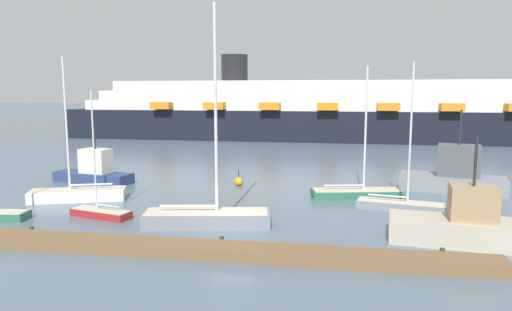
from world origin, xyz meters
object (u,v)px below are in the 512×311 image
object	(u,v)px
sailboat_4	(357,191)
sailboat_1	(400,204)
fishing_boat_1	(94,171)
sailboat_2	(207,216)
fishing_boat_0	(465,225)
fishing_boat_2	(454,175)
cruise_ship	(328,113)
sailboat_0	(101,211)
sailboat_3	(78,193)
channel_buoy_0	(239,181)

from	to	relation	value
sailboat_4	sailboat_1	bearing A→B (deg)	-62.87
fishing_boat_1	sailboat_1	bearing A→B (deg)	-1.35
sailboat_2	fishing_boat_0	distance (m)	14.26
sailboat_4	fishing_boat_2	bearing A→B (deg)	12.50
sailboat_1	fishing_boat_0	xyz separation A→B (m)	(2.29, -6.62, 0.58)
sailboat_1	cruise_ship	distance (m)	47.08
sailboat_0	cruise_ship	size ratio (longest dim) A/B	0.09
sailboat_3	cruise_ship	bearing A→B (deg)	-129.72
sailboat_0	fishing_boat_1	size ratio (longest dim) A/B	1.07
sailboat_2	channel_buoy_0	bearing A→B (deg)	82.38
sailboat_0	sailboat_3	distance (m)	5.60
sailboat_0	sailboat_4	distance (m)	18.41
sailboat_2	fishing_boat_0	bearing A→B (deg)	-13.90
fishing_boat_2	channel_buoy_0	distance (m)	17.58
sailboat_0	fishing_boat_0	distance (m)	21.55
cruise_ship	sailboat_1	bearing A→B (deg)	-82.62
fishing_boat_1	fishing_boat_0	bearing A→B (deg)	-12.77
fishing_boat_1	fishing_boat_2	xyz separation A→B (m)	(30.45, 1.30, 0.31)
sailboat_3	fishing_boat_0	world-z (taller)	sailboat_3
sailboat_0	sailboat_4	xyz separation A→B (m)	(16.46, 8.23, 0.10)
channel_buoy_0	fishing_boat_2	bearing A→B (deg)	2.10
sailboat_2	channel_buoy_0	size ratio (longest dim) A/B	9.33
sailboat_3	sailboat_2	bearing A→B (deg)	137.72
fishing_boat_0	fishing_boat_1	size ratio (longest dim) A/B	1.03
sailboat_1	sailboat_0	bearing A→B (deg)	-153.88
fishing_boat_2	channel_buoy_0	size ratio (longest dim) A/B	6.05
sailboat_1	fishing_boat_0	size ratio (longest dim) A/B	1.28
fishing_boat_1	fishing_boat_2	bearing A→B (deg)	13.51
sailboat_0	sailboat_3	world-z (taller)	sailboat_3
sailboat_2	cruise_ship	world-z (taller)	cruise_ship
sailboat_3	cruise_ship	distance (m)	50.86
sailboat_3	fishing_boat_1	bearing A→B (deg)	-90.20
channel_buoy_0	sailboat_3	bearing A→B (deg)	-146.49
sailboat_2	channel_buoy_0	xyz separation A→B (m)	(-0.48, 11.87, -0.27)
fishing_boat_1	fishing_boat_2	size ratio (longest dim) A/B	0.89
sailboat_2	sailboat_3	world-z (taller)	sailboat_2
sailboat_0	sailboat_1	distance (m)	19.77
sailboat_1	fishing_boat_1	bearing A→B (deg)	179.56
sailboat_4	fishing_boat_0	xyz separation A→B (m)	(5.00, -10.03, 0.58)
sailboat_4	channel_buoy_0	distance (m)	10.11
sailboat_3	fishing_boat_2	world-z (taller)	sailboat_3
sailboat_3	channel_buoy_0	size ratio (longest dim) A/B	7.53
sailboat_0	sailboat_4	world-z (taller)	sailboat_4
fishing_boat_2	fishing_boat_0	bearing A→B (deg)	-88.53
sailboat_1	sailboat_3	xyz separation A→B (m)	(-23.11, -0.86, 0.07)
fishing_boat_2	sailboat_0	bearing A→B (deg)	-140.94
sailboat_2	fishing_boat_1	bearing A→B (deg)	130.10
fishing_boat_0	channel_buoy_0	xyz separation A→B (m)	(-14.70, 12.85, -0.68)
fishing_boat_2	channel_buoy_0	bearing A→B (deg)	-164.55
sailboat_1	sailboat_2	xyz separation A→B (m)	(-11.93, -5.64, 0.17)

